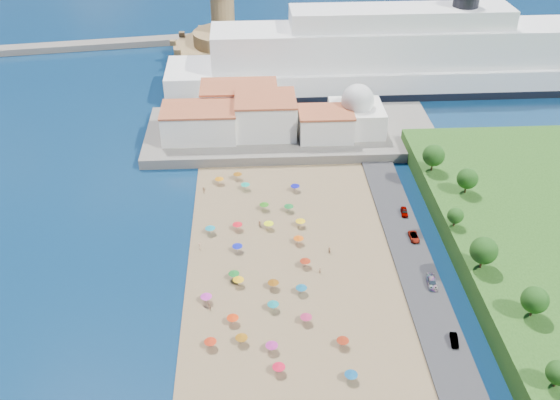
{
  "coord_description": "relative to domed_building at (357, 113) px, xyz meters",
  "views": [
    {
      "loc": [
        -2.75,
        -101.57,
        91.31
      ],
      "look_at": [
        4.0,
        25.0,
        8.0
      ],
      "focal_mm": 40.0,
      "sensor_mm": 36.0,
      "label": 1
    }
  ],
  "objects": [
    {
      "name": "cruise_ship",
      "position": [
        20.43,
        38.57,
        1.72
      ],
      "size": [
        165.37,
        25.87,
        36.12
      ],
      "color": "black",
      "rests_on": "ground"
    },
    {
      "name": "waterfront_buildings",
      "position": [
        -33.05,
        2.64,
        -1.1
      ],
      "size": [
        57.0,
        29.0,
        11.0
      ],
      "color": "silver",
      "rests_on": "terrace"
    },
    {
      "name": "ground",
      "position": [
        -30.0,
        -71.0,
        -8.97
      ],
      "size": [
        700.0,
        700.0,
        0.0
      ],
      "primitive_type": "plane",
      "color": "#071938",
      "rests_on": "ground"
    },
    {
      "name": "fortress",
      "position": [
        -42.0,
        67.0,
        -2.29
      ],
      "size": [
        40.0,
        40.0,
        32.4
      ],
      "color": "#9D7D4E",
      "rests_on": "ground"
    },
    {
      "name": "terrace",
      "position": [
        -20.0,
        2.0,
        -7.47
      ],
      "size": [
        90.0,
        36.0,
        3.0
      ],
      "primitive_type": "cube",
      "color": "#59544C",
      "rests_on": "ground"
    },
    {
      "name": "parked_cars",
      "position": [
        6.0,
        -71.39,
        -7.59
      ],
      "size": [
        2.43,
        73.86,
        1.45
      ],
      "color": "gray",
      "rests_on": "promenade"
    },
    {
      "name": "beach_parasols",
      "position": [
        -30.82,
        -75.51,
        -6.83
      ],
      "size": [
        30.17,
        107.33,
        2.2
      ],
      "color": "gray",
      "rests_on": "beach"
    },
    {
      "name": "jetty",
      "position": [
        -42.0,
        37.0,
        -7.77
      ],
      "size": [
        18.0,
        70.0,
        2.4
      ],
      "primitive_type": "cube",
      "color": "#59544C",
      "rests_on": "ground"
    },
    {
      "name": "hillside_trees",
      "position": [
        17.55,
        -78.27,
        1.23
      ],
      "size": [
        12.47,
        107.19,
        7.53
      ],
      "color": "#382314",
      "rests_on": "hillside"
    },
    {
      "name": "domed_building",
      "position": [
        0.0,
        0.0,
        0.0
      ],
      "size": [
        16.0,
        16.0,
        15.0
      ],
      "color": "silver",
      "rests_on": "terrace"
    },
    {
      "name": "beachgoers",
      "position": [
        -32.28,
        -71.33,
        -7.87
      ],
      "size": [
        32.99,
        97.58,
        1.82
      ],
      "color": "tan",
      "rests_on": "beach"
    }
  ]
}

